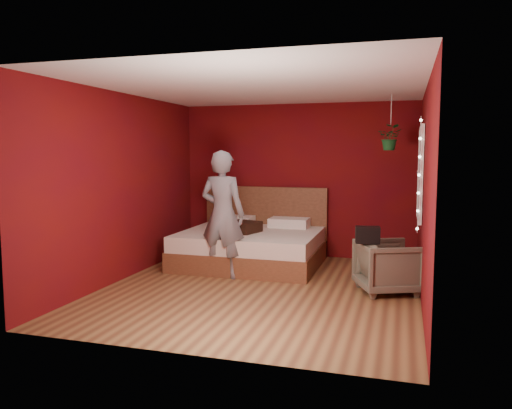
% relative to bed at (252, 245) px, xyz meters
% --- Properties ---
extents(floor, '(4.50, 4.50, 0.00)m').
position_rel_bed_xyz_m(floor, '(0.54, -1.39, -0.31)').
color(floor, olive).
rests_on(floor, ground).
extents(room_walls, '(4.04, 4.54, 2.62)m').
position_rel_bed_xyz_m(room_walls, '(0.54, -1.39, 1.37)').
color(room_walls, '#640F0A').
rests_on(room_walls, ground).
extents(window, '(0.05, 0.97, 1.27)m').
position_rel_bed_xyz_m(window, '(2.50, -0.49, 1.19)').
color(window, white).
rests_on(window, room_walls).
extents(fairy_lights, '(0.04, 0.04, 1.45)m').
position_rel_bed_xyz_m(fairy_lights, '(2.48, -1.01, 1.19)').
color(fairy_lights, silver).
rests_on(fairy_lights, room_walls).
extents(bed, '(2.15, 1.83, 1.18)m').
position_rel_bed_xyz_m(bed, '(0.00, 0.00, 0.00)').
color(bed, brown).
rests_on(bed, ground).
extents(person, '(0.70, 0.49, 1.81)m').
position_rel_bed_xyz_m(person, '(-0.16, -0.93, 0.60)').
color(person, slate).
rests_on(person, ground).
extents(armchair, '(0.95, 0.94, 0.67)m').
position_rel_bed_xyz_m(armchair, '(2.14, -1.09, 0.02)').
color(armchair, '#656350').
rests_on(armchair, ground).
extents(handbag, '(0.31, 0.19, 0.21)m').
position_rel_bed_xyz_m(handbag, '(1.89, -1.33, 0.46)').
color(handbag, black).
rests_on(handbag, armchair).
extents(throw_pillow, '(0.58, 0.58, 0.16)m').
position_rel_bed_xyz_m(throw_pillow, '(-0.10, -0.21, 0.31)').
color(throw_pillow, black).
rests_on(throw_pillow, bed).
extents(hanging_plant, '(0.38, 0.35, 0.79)m').
position_rel_bed_xyz_m(hanging_plant, '(2.10, -0.10, 1.68)').
color(hanging_plant, silver).
rests_on(hanging_plant, room_walls).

